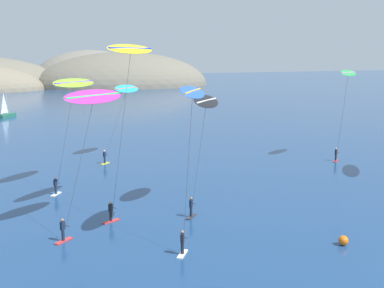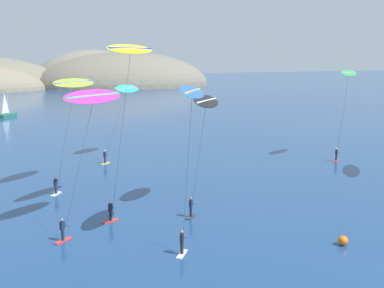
# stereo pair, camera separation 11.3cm
# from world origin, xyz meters

# --- Properties ---
(headland_island) EXTENTS (137.81, 56.28, 30.45)m
(headland_island) POSITION_xyz_m (1.56, 186.92, 0.00)
(headland_island) COLOR slate
(headland_island) RESTS_ON ground
(sailboat_far) EXTENTS (4.40, 5.29, 5.70)m
(sailboat_far) POSITION_xyz_m (-19.70, 91.25, 0.64)
(sailboat_far) COLOR #23664C
(sailboat_far) RESTS_ON ground
(kitesurfer_green) EXTENTS (5.30, 3.40, 11.32)m
(kitesurfer_green) POSITION_xyz_m (17.95, 29.60, 9.84)
(kitesurfer_green) COLOR red
(kitesurfer_green) RESTS_ON ground
(kitesurfer_blue) EXTENTS (4.55, 5.77, 11.08)m
(kitesurfer_blue) POSITION_xyz_m (-10.88, 11.97, 9.84)
(kitesurfer_blue) COLOR silver
(kitesurfer_blue) RESTS_ON ground
(kitesurfer_magenta) EXTENTS (6.53, 4.95, 10.64)m
(kitesurfer_magenta) POSITION_xyz_m (-16.72, 17.10, 9.44)
(kitesurfer_magenta) COLOR red
(kitesurfer_magenta) RESTS_ON ground
(kitesurfer_yellow) EXTENTS (6.12, 5.04, 14.04)m
(kitesurfer_yellow) POSITION_xyz_m (-13.00, 19.82, 12.56)
(kitesurfer_yellow) COLOR red
(kitesurfer_yellow) RESTS_ON ground
(kitesurfer_black) EXTENTS (5.37, 5.33, 9.81)m
(kitesurfer_black) POSITION_xyz_m (-6.79, 18.57, 8.58)
(kitesurfer_black) COLOR #2D2D33
(kitesurfer_black) RESTS_ON ground
(kitesurfer_lime) EXTENTS (5.86, 5.49, 10.91)m
(kitesurfer_lime) POSITION_xyz_m (-15.98, 29.48, 9.79)
(kitesurfer_lime) COLOR silver
(kitesurfer_lime) RESTS_ON ground
(kitesurfer_cyan) EXTENTS (7.09, 6.35, 9.38)m
(kitesurfer_cyan) POSITION_xyz_m (-7.34, 41.74, 8.23)
(kitesurfer_cyan) COLOR yellow
(kitesurfer_cyan) RESTS_ON ground
(marker_buoy) EXTENTS (0.70, 0.70, 0.70)m
(marker_buoy) POSITION_xyz_m (-1.63, 6.65, 0.35)
(marker_buoy) COLOR orange
(marker_buoy) RESTS_ON ground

